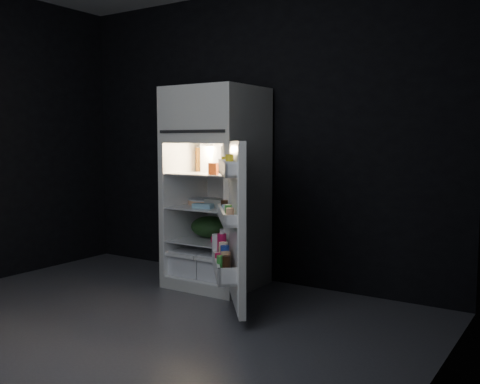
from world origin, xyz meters
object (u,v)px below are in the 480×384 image
Objects in this scene: refrigerator at (218,180)px; egg_carton at (221,204)px; milk_jug at (211,159)px; yogurt_tray at (229,239)px; fridge_door at (233,226)px.

egg_carton is (0.10, -0.09, -0.19)m from refrigerator.
yogurt_tray is (0.28, -0.11, -0.69)m from milk_jug.
yogurt_tray is (0.08, 0.01, -0.31)m from egg_carton.
refrigerator is 7.42× the size of milk_jug.
refrigerator is 0.21m from milk_jug.
milk_jug reaches higher than egg_carton.
fridge_door reaches higher than yogurt_tray.
milk_jug is 0.84× the size of yogurt_tray.
milk_jug reaches higher than yogurt_tray.
milk_jug is at bearing 165.23° from refrigerator.
milk_jug is at bearing 156.05° from egg_carton.
fridge_door is (0.61, -0.66, -0.27)m from refrigerator.
refrigerator is 5.93× the size of egg_carton.
egg_carton is (0.19, -0.12, -0.38)m from milk_jug.
egg_carton is 1.06× the size of yogurt_tray.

